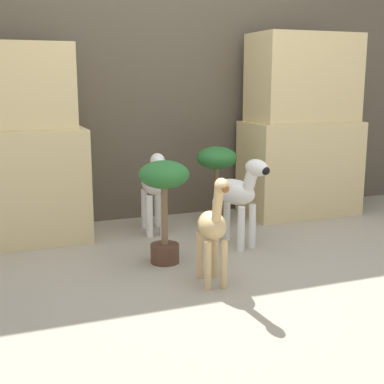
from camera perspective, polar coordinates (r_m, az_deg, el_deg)
The scene contains 9 objects.
ground_plane at distance 2.90m, azimuth 5.88°, elevation -9.58°, with size 14.00×14.00×0.00m, color #9E937F.
wall_back at distance 4.18m, azimuth -3.80°, elevation 12.40°, with size 6.40×0.08×2.20m.
rock_pillar_left at distance 3.67m, azimuth -18.28°, elevation 4.06°, with size 0.89×0.50×1.29m.
rock_pillar_right at distance 4.32m, azimuth 11.55°, elevation 6.45°, with size 0.89×0.50×1.41m.
zebra_right at distance 3.41m, azimuth 4.93°, elevation -0.18°, with size 0.26×0.47×0.59m.
zebra_left at distance 3.71m, azimuth -4.06°, elevation 0.81°, with size 0.20×0.47×0.59m.
giraffe_figurine at distance 2.77m, azimuth 2.26°, elevation -3.73°, with size 0.17×0.37×0.60m.
potted_palm_front at distance 3.92m, azimuth 2.65°, elevation 2.76°, with size 0.30×0.30×0.58m.
potted_palm_back at distance 3.08m, azimuth -2.98°, elevation 0.11°, with size 0.29×0.29×0.61m.
Camera 1 is at (-1.23, -2.41, 1.06)m, focal length 50.00 mm.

